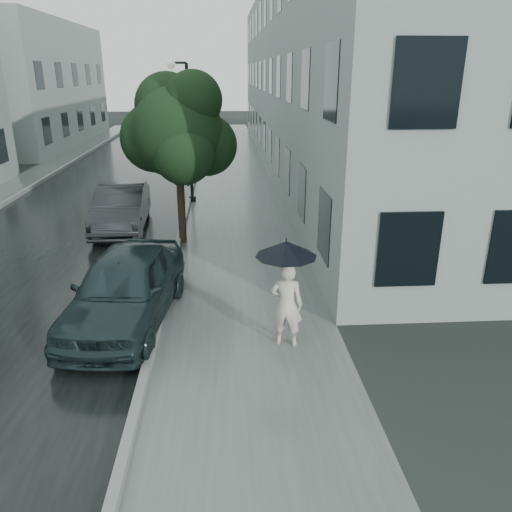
{
  "coord_description": "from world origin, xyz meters",
  "views": [
    {
      "loc": [
        -0.19,
        -7.29,
        4.79
      ],
      "look_at": [
        0.42,
        2.12,
        1.3
      ],
      "focal_mm": 35.0,
      "sensor_mm": 36.0,
      "label": 1
    }
  ],
  "objects": [
    {
      "name": "car_far",
      "position": [
        -3.5,
        8.5,
        0.7
      ],
      "size": [
        1.69,
        4.29,
        1.39
      ],
      "primitive_type": "imported",
      "rotation": [
        0.0,
        0.0,
        0.05
      ],
      "color": "#222427",
      "rests_on": "ground"
    },
    {
      "name": "building_near",
      "position": [
        5.47,
        19.5,
        4.5
      ],
      "size": [
        7.02,
        36.0,
        9.0
      ],
      "color": "gray",
      "rests_on": "ground"
    },
    {
      "name": "pedestrian",
      "position": [
        0.9,
        0.85,
        0.81
      ],
      "size": [
        0.66,
        0.51,
        1.61
      ],
      "primitive_type": "imported",
      "rotation": [
        0.0,
        0.0,
        2.92
      ],
      "color": "beige",
      "rests_on": "sidewalk"
    },
    {
      "name": "asphalt_road",
      "position": [
        -5.08,
        12.0,
        0.0
      ],
      "size": [
        6.85,
        60.0,
        0.0
      ],
      "primitive_type": "cube",
      "color": "black",
      "rests_on": "ground"
    },
    {
      "name": "kerb_far",
      "position": [
        -8.57,
        12.0,
        0.07
      ],
      "size": [
        0.15,
        60.0,
        0.15
      ],
      "primitive_type": "cube",
      "color": "slate",
      "rests_on": "ground"
    },
    {
      "name": "ground",
      "position": [
        0.0,
        0.0,
        0.0
      ],
      "size": [
        120.0,
        120.0,
        0.0
      ],
      "primitive_type": "plane",
      "color": "black",
      "rests_on": "ground"
    },
    {
      "name": "umbrella",
      "position": [
        0.86,
        0.84,
        1.9
      ],
      "size": [
        1.35,
        1.35,
        1.15
      ],
      "rotation": [
        0.0,
        0.0,
        -0.28
      ],
      "color": "black",
      "rests_on": "ground"
    },
    {
      "name": "sidewalk",
      "position": [
        0.25,
        12.0,
        0.0
      ],
      "size": [
        3.5,
        60.0,
        0.01
      ],
      "primitive_type": "cube",
      "color": "slate",
      "rests_on": "ground"
    },
    {
      "name": "street_tree",
      "position": [
        -1.45,
        7.06,
        3.25
      ],
      "size": [
        3.32,
        3.02,
        4.87
      ],
      "color": "#332619",
      "rests_on": "ground"
    },
    {
      "name": "kerb_near",
      "position": [
        -1.57,
        12.0,
        0.07
      ],
      "size": [
        0.15,
        60.0,
        0.15
      ],
      "primitive_type": "cube",
      "color": "slate",
      "rests_on": "ground"
    },
    {
      "name": "lamp_post",
      "position": [
        -1.6,
        11.97,
        2.97
      ],
      "size": [
        0.84,
        0.38,
        5.2
      ],
      "rotation": [
        0.0,
        0.0,
        0.15
      ],
      "color": "black",
      "rests_on": "ground"
    },
    {
      "name": "building_far_b",
      "position": [
        -13.77,
        30.0,
        4.0
      ],
      "size": [
        7.02,
        18.0,
        8.0
      ],
      "color": "gray",
      "rests_on": "ground"
    },
    {
      "name": "car_near",
      "position": [
        -2.2,
        1.97,
        0.75
      ],
      "size": [
        2.29,
        4.55,
        1.49
      ],
      "primitive_type": "imported",
      "rotation": [
        0.0,
        0.0,
        -0.13
      ],
      "color": "#1A2A2C",
      "rests_on": "ground"
    }
  ]
}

